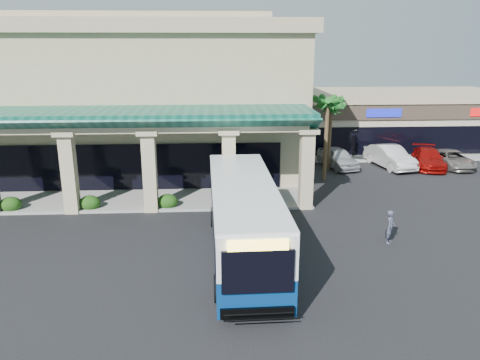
{
  "coord_description": "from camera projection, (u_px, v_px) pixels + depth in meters",
  "views": [
    {
      "loc": [
        0.65,
        -20.71,
        9.28
      ],
      "look_at": [
        2.06,
        3.74,
        2.2
      ],
      "focal_mm": 35.0,
      "sensor_mm": 36.0,
      "label": 1
    }
  ],
  "objects": [
    {
      "name": "main_building",
      "position": [
        100.0,
        94.0,
        35.74
      ],
      "size": [
        30.8,
        14.8,
        11.35
      ],
      "primitive_type": null,
      "color": "tan",
      "rests_on": "ground"
    },
    {
      "name": "arcade",
      "position": [
        68.0,
        158.0,
        27.7
      ],
      "size": [
        30.0,
        6.2,
        5.7
      ],
      "primitive_type": null,
      "color": "#0C493D",
      "rests_on": "ground"
    },
    {
      "name": "pedestrian",
      "position": [
        390.0,
        227.0,
        22.6
      ],
      "size": [
        0.67,
        0.72,
        1.65
      ],
      "primitive_type": "imported",
      "rotation": [
        0.0,
        0.0,
        0.95
      ],
      "color": "#3E4255",
      "rests_on": "ground"
    },
    {
      "name": "car_silver",
      "position": [
        338.0,
        158.0,
        36.71
      ],
      "size": [
        2.83,
        4.91,
        1.57
      ],
      "primitive_type": "imported",
      "rotation": [
        0.0,
        0.0,
        0.22
      ],
      "color": "#BCBBC1",
      "rests_on": "ground"
    },
    {
      "name": "transit_bus",
      "position": [
        243.0,
        220.0,
        21.08
      ],
      "size": [
        3.06,
        12.26,
        3.41
      ],
      "primitive_type": null,
      "rotation": [
        0.0,
        0.0,
        0.02
      ],
      "color": "navy",
      "rests_on": "ground"
    },
    {
      "name": "ground",
      "position": [
        202.0,
        246.0,
        22.41
      ],
      "size": [
        110.0,
        110.0,
        0.0
      ],
      "primitive_type": "plane",
      "color": "black"
    },
    {
      "name": "palm_0",
      "position": [
        326.0,
        134.0,
        32.51
      ],
      "size": [
        2.4,
        2.4,
        6.6
      ],
      "primitive_type": null,
      "color": "#17561A",
      "rests_on": "ground"
    },
    {
      "name": "car_white",
      "position": [
        390.0,
        157.0,
        36.68
      ],
      "size": [
        2.8,
        5.47,
        1.72
      ],
      "primitive_type": "imported",
      "rotation": [
        0.0,
        0.0,
        0.2
      ],
      "color": "silver",
      "rests_on": "ground"
    },
    {
      "name": "palm_1",
      "position": [
        330.0,
        132.0,
        35.55
      ],
      "size": [
        2.4,
        2.4,
        5.8
      ],
      "primitive_type": null,
      "color": "#17561A",
      "rests_on": "ground"
    },
    {
      "name": "car_gray",
      "position": [
        452.0,
        159.0,
        36.77
      ],
      "size": [
        2.25,
        4.81,
        1.33
      ],
      "primitive_type": "imported",
      "rotation": [
        0.0,
        0.0,
        0.01
      ],
      "color": "gray",
      "rests_on": "ground"
    },
    {
      "name": "strip_mall",
      "position": [
        390.0,
        118.0,
        45.74
      ],
      "size": [
        22.5,
        12.5,
        4.9
      ],
      "primitive_type": null,
      "color": "beige",
      "rests_on": "ground"
    },
    {
      "name": "car_red",
      "position": [
        428.0,
        158.0,
        36.66
      ],
      "size": [
        3.28,
        5.44,
        1.48
      ],
      "primitive_type": "imported",
      "rotation": [
        0.0,
        0.0,
        -0.26
      ],
      "color": "#960A08",
      "rests_on": "ground"
    },
    {
      "name": "broadleaf_tree",
      "position": [
        293.0,
        128.0,
        40.38
      ],
      "size": [
        2.6,
        2.6,
        4.81
      ],
      "primitive_type": null,
      "color": "#193F0E",
      "rests_on": "ground"
    }
  ]
}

